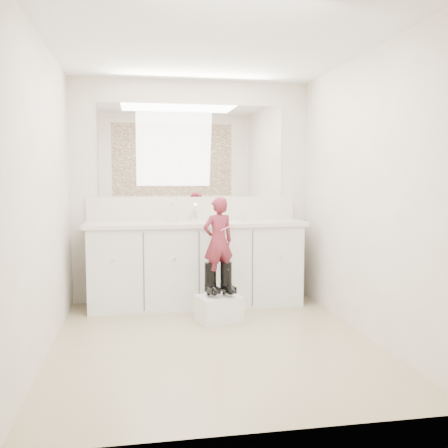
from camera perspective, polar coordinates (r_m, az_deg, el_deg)
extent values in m
plane|color=#887659|center=(4.23, -1.18, -13.32)|extent=(3.00, 3.00, 0.00)
plane|color=white|center=(4.14, -1.24, 19.99)|extent=(3.00, 3.00, 0.00)
plane|color=beige|center=(5.50, -3.61, 3.73)|extent=(2.60, 0.00, 2.60)
plane|color=beige|center=(2.54, 3.99, 1.93)|extent=(2.60, 0.00, 2.60)
plane|color=beige|center=(4.02, -19.87, 2.86)|extent=(0.00, 3.00, 3.00)
plane|color=beige|center=(4.40, 15.79, 3.15)|extent=(0.00, 3.00, 3.00)
cube|color=silver|center=(5.30, -3.23, -4.75)|extent=(2.20, 0.55, 0.85)
cube|color=beige|center=(5.23, -3.24, 0.03)|extent=(2.28, 0.58, 0.04)
cube|color=beige|center=(5.49, -3.59, 1.79)|extent=(2.28, 0.03, 0.25)
cube|color=white|center=(5.49, -3.63, 8.32)|extent=(2.00, 0.02, 1.00)
cube|color=#472819|center=(2.56, 4.00, 12.04)|extent=(2.00, 0.01, 1.20)
cylinder|color=silver|center=(5.38, -3.45, 0.93)|extent=(0.08, 0.08, 0.10)
imported|color=beige|center=(5.29, 2.15, 0.77)|extent=(0.12, 0.12, 0.09)
imported|color=beige|center=(5.23, -5.95, 1.30)|extent=(0.10, 0.11, 0.19)
cube|color=silver|center=(4.76, -0.62, -9.65)|extent=(0.45, 0.41, 0.24)
imported|color=#AE354C|center=(4.65, -0.67, -2.00)|extent=(0.34, 0.27, 0.83)
cylinder|color=#EB5BAE|center=(4.57, 0.36, -0.42)|extent=(0.13, 0.05, 0.06)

